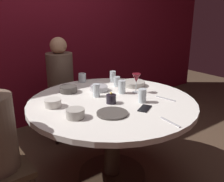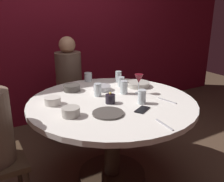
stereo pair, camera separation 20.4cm
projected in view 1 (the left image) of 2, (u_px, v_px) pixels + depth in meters
name	position (u px, v px, depth m)	size (l,w,h in m)	color
ground_plane	(112.00, 174.00, 2.30)	(8.00, 8.00, 0.00)	#4C3828
back_wall	(38.00, 22.00, 3.04)	(6.00, 0.10, 2.60)	maroon
dining_table	(112.00, 116.00, 2.11)	(1.38, 1.38, 0.73)	white
seated_diner_back	(60.00, 77.00, 2.82)	(0.40, 0.40, 1.16)	#3F2D1E
candle_holder	(111.00, 99.00, 1.99)	(0.08, 0.08, 0.09)	black
wine_glass	(136.00, 79.00, 2.22)	(0.08, 0.08, 0.18)	silver
dinner_plate	(112.00, 113.00, 1.79)	(0.23, 0.23, 0.01)	#4C4742
cell_phone	(145.00, 108.00, 1.89)	(0.07, 0.14, 0.01)	black
bowl_serving_large	(99.00, 88.00, 2.30)	(0.16, 0.16, 0.05)	#B7B7BC
bowl_salad_center	(53.00, 103.00, 1.92)	(0.13, 0.13, 0.06)	silver
bowl_small_white	(134.00, 84.00, 2.45)	(0.22, 0.22, 0.05)	#B2ADA3
bowl_sauce_side	(75.00, 113.00, 1.73)	(0.13, 0.13, 0.06)	#B2ADA3
bowl_rice_portion	(68.00, 89.00, 2.26)	(0.15, 0.15, 0.06)	#4C4742
cup_near_candle	(142.00, 96.00, 2.00)	(0.07, 0.07, 0.11)	silver
cup_by_left_diner	(113.00, 76.00, 2.57)	(0.06, 0.06, 0.11)	silver
cup_by_right_diner	(122.00, 87.00, 2.22)	(0.06, 0.06, 0.12)	silver
cup_center_front	(96.00, 90.00, 2.14)	(0.06, 0.06, 0.11)	silver
cup_far_edge	(82.00, 78.00, 2.57)	(0.08, 0.08, 0.09)	silver
cup_beside_wine	(117.00, 82.00, 2.42)	(0.06, 0.06, 0.09)	silver
fork_near_plate	(170.00, 122.00, 1.66)	(0.02, 0.18, 0.01)	#B7B7BC
knife_near_plate	(166.00, 99.00, 2.09)	(0.02, 0.18, 0.01)	#B7B7BC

